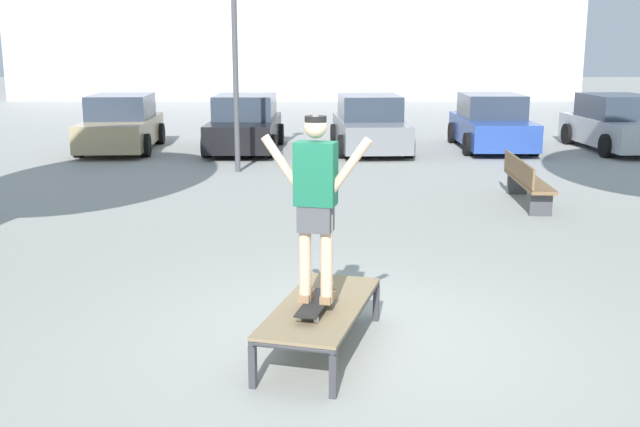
{
  "coord_description": "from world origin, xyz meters",
  "views": [
    {
      "loc": [
        -0.35,
        -7.11,
        2.85
      ],
      "look_at": [
        -0.29,
        1.12,
        1.0
      ],
      "focal_mm": 42.48,
      "sensor_mm": 36.0,
      "label": 1
    }
  ],
  "objects_px": {
    "skateboard": "(316,303)",
    "skater": "(316,196)",
    "car_grey": "(370,125)",
    "car_silver": "(617,125)",
    "car_blue": "(491,124)",
    "skate_box": "(321,309)",
    "park_bench": "(526,180)",
    "car_black": "(245,125)",
    "car_tan": "(121,125)"
  },
  "relations": [
    {
      "from": "car_black",
      "to": "park_bench",
      "type": "bearing_deg",
      "value": -51.43
    },
    {
      "from": "car_grey",
      "to": "car_tan",
      "type": "bearing_deg",
      "value": 178.35
    },
    {
      "from": "skater",
      "to": "park_bench",
      "type": "bearing_deg",
      "value": 61.03
    },
    {
      "from": "skate_box",
      "to": "skateboard",
      "type": "distance_m",
      "value": 0.22
    },
    {
      "from": "car_grey",
      "to": "skateboard",
      "type": "bearing_deg",
      "value": -96.08
    },
    {
      "from": "car_tan",
      "to": "skate_box",
      "type": "bearing_deg",
      "value": -69.08
    },
    {
      "from": "car_black",
      "to": "car_blue",
      "type": "relative_size",
      "value": 1.0
    },
    {
      "from": "skateboard",
      "to": "car_grey",
      "type": "distance_m",
      "value": 14.03
    },
    {
      "from": "car_grey",
      "to": "park_bench",
      "type": "xyz_separation_m",
      "value": [
        2.32,
        -7.06,
        -0.24
      ]
    },
    {
      "from": "skater",
      "to": "park_bench",
      "type": "height_order",
      "value": "skater"
    },
    {
      "from": "skater",
      "to": "car_blue",
      "type": "relative_size",
      "value": 0.4
    },
    {
      "from": "car_black",
      "to": "car_blue",
      "type": "bearing_deg",
      "value": 2.32
    },
    {
      "from": "car_blue",
      "to": "car_tan",
      "type": "bearing_deg",
      "value": -179.02
    },
    {
      "from": "park_bench",
      "to": "skater",
      "type": "bearing_deg",
      "value": -118.97
    },
    {
      "from": "car_silver",
      "to": "car_black",
      "type": "bearing_deg",
      "value": -179.93
    },
    {
      "from": "skateboard",
      "to": "park_bench",
      "type": "bearing_deg",
      "value": 61.04
    },
    {
      "from": "car_grey",
      "to": "car_silver",
      "type": "relative_size",
      "value": 1.0
    },
    {
      "from": "car_silver",
      "to": "park_bench",
      "type": "height_order",
      "value": "car_silver"
    },
    {
      "from": "skate_box",
      "to": "car_silver",
      "type": "relative_size",
      "value": 0.47
    },
    {
      "from": "car_grey",
      "to": "car_black",
      "type": "bearing_deg",
      "value": 178.41
    },
    {
      "from": "car_grey",
      "to": "park_bench",
      "type": "height_order",
      "value": "car_grey"
    },
    {
      "from": "skateboard",
      "to": "skater",
      "type": "height_order",
      "value": "skater"
    },
    {
      "from": "skateboard",
      "to": "car_tan",
      "type": "xyz_separation_m",
      "value": [
        -5.29,
        14.14,
        0.15
      ]
    },
    {
      "from": "car_silver",
      "to": "skate_box",
      "type": "bearing_deg",
      "value": -120.61
    },
    {
      "from": "skate_box",
      "to": "car_black",
      "type": "relative_size",
      "value": 0.48
    },
    {
      "from": "car_silver",
      "to": "park_bench",
      "type": "distance_m",
      "value": 8.44
    },
    {
      "from": "car_black",
      "to": "car_silver",
      "type": "bearing_deg",
      "value": 0.07
    },
    {
      "from": "car_black",
      "to": "park_bench",
      "type": "height_order",
      "value": "car_black"
    },
    {
      "from": "car_silver",
      "to": "car_blue",
      "type": "bearing_deg",
      "value": 175.57
    },
    {
      "from": "car_tan",
      "to": "car_blue",
      "type": "relative_size",
      "value": 1.01
    },
    {
      "from": "skate_box",
      "to": "car_grey",
      "type": "distance_m",
      "value": 13.84
    },
    {
      "from": "car_grey",
      "to": "park_bench",
      "type": "bearing_deg",
      "value": -71.78
    },
    {
      "from": "skate_box",
      "to": "skateboard",
      "type": "bearing_deg",
      "value": -105.57
    },
    {
      "from": "skate_box",
      "to": "car_silver",
      "type": "xyz_separation_m",
      "value": [
        8.21,
        13.87,
        0.28
      ]
    },
    {
      "from": "car_grey",
      "to": "car_silver",
      "type": "bearing_deg",
      "value": 0.9
    },
    {
      "from": "skateboard",
      "to": "car_black",
      "type": "bearing_deg",
      "value": 97.7
    },
    {
      "from": "car_grey",
      "to": "car_blue",
      "type": "bearing_deg",
      "value": 6.2
    },
    {
      "from": "skate_box",
      "to": "skater",
      "type": "bearing_deg",
      "value": -105.58
    },
    {
      "from": "car_silver",
      "to": "skateboard",
      "type": "bearing_deg",
      "value": -120.44
    },
    {
      "from": "car_black",
      "to": "car_grey",
      "type": "bearing_deg",
      "value": -1.59
    },
    {
      "from": "car_black",
      "to": "car_silver",
      "type": "height_order",
      "value": "same"
    },
    {
      "from": "skateboard",
      "to": "car_grey",
      "type": "xyz_separation_m",
      "value": [
        1.49,
        13.95,
        0.15
      ]
    },
    {
      "from": "car_tan",
      "to": "car_silver",
      "type": "height_order",
      "value": "same"
    },
    {
      "from": "skateboard",
      "to": "car_tan",
      "type": "distance_m",
      "value": 15.1
    },
    {
      "from": "skater",
      "to": "car_tan",
      "type": "distance_m",
      "value": 15.12
    },
    {
      "from": "skater",
      "to": "park_bench",
      "type": "xyz_separation_m",
      "value": [
        3.81,
        6.88,
        -1.08
      ]
    },
    {
      "from": "car_tan",
      "to": "car_blue",
      "type": "height_order",
      "value": "same"
    },
    {
      "from": "skater",
      "to": "car_silver",
      "type": "bearing_deg",
      "value": 59.56
    },
    {
      "from": "skate_box",
      "to": "car_silver",
      "type": "height_order",
      "value": "car_silver"
    },
    {
      "from": "car_blue",
      "to": "car_black",
      "type": "bearing_deg",
      "value": -177.68
    }
  ]
}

